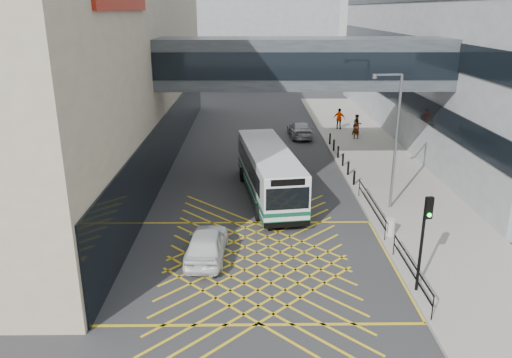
{
  "coord_description": "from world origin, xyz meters",
  "views": [
    {
      "loc": [
        -0.27,
        -19.62,
        10.65
      ],
      "look_at": [
        0.0,
        4.0,
        2.6
      ],
      "focal_mm": 35.0,
      "sensor_mm": 36.0,
      "label": 1
    }
  ],
  "objects_px": {
    "car_dark": "(272,156)",
    "pedestrian_c": "(339,119)",
    "car_silver": "(300,129)",
    "bus": "(269,171)",
    "traffic_light": "(425,231)",
    "car_white": "(207,243)",
    "pedestrian_b": "(357,125)",
    "street_lamp": "(394,134)",
    "litter_bin": "(390,227)",
    "pedestrian_a": "(356,129)"
  },
  "relations": [
    {
      "from": "pedestrian_c",
      "to": "litter_bin",
      "type": "bearing_deg",
      "value": 112.48
    },
    {
      "from": "street_lamp",
      "to": "litter_bin",
      "type": "distance_m",
      "value": 5.28
    },
    {
      "from": "bus",
      "to": "car_silver",
      "type": "bearing_deg",
      "value": 69.27
    },
    {
      "from": "car_silver",
      "to": "pedestrian_a",
      "type": "distance_m",
      "value": 4.85
    },
    {
      "from": "traffic_light",
      "to": "pedestrian_a",
      "type": "bearing_deg",
      "value": 75.82
    },
    {
      "from": "bus",
      "to": "car_white",
      "type": "distance_m",
      "value": 8.47
    },
    {
      "from": "car_dark",
      "to": "car_silver",
      "type": "height_order",
      "value": "car_dark"
    },
    {
      "from": "car_silver",
      "to": "car_dark",
      "type": "bearing_deg",
      "value": 69.17
    },
    {
      "from": "traffic_light",
      "to": "pedestrian_b",
      "type": "xyz_separation_m",
      "value": [
        2.84,
        25.8,
        -1.71
      ]
    },
    {
      "from": "car_dark",
      "to": "pedestrian_a",
      "type": "relative_size",
      "value": 2.78
    },
    {
      "from": "litter_bin",
      "to": "traffic_light",
      "type": "bearing_deg",
      "value": -92.92
    },
    {
      "from": "bus",
      "to": "pedestrian_b",
      "type": "bearing_deg",
      "value": 52.53
    },
    {
      "from": "bus",
      "to": "pedestrian_c",
      "type": "distance_m",
      "value": 18.45
    },
    {
      "from": "street_lamp",
      "to": "litter_bin",
      "type": "height_order",
      "value": "street_lamp"
    },
    {
      "from": "car_white",
      "to": "car_silver",
      "type": "relative_size",
      "value": 1.01
    },
    {
      "from": "car_silver",
      "to": "litter_bin",
      "type": "xyz_separation_m",
      "value": [
        2.44,
        -20.55,
        -0.12
      ]
    },
    {
      "from": "bus",
      "to": "pedestrian_b",
      "type": "xyz_separation_m",
      "value": [
        8.31,
        14.77,
        -0.52
      ]
    },
    {
      "from": "car_dark",
      "to": "pedestrian_c",
      "type": "relative_size",
      "value": 2.44
    },
    {
      "from": "bus",
      "to": "car_white",
      "type": "height_order",
      "value": "bus"
    },
    {
      "from": "bus",
      "to": "car_white",
      "type": "bearing_deg",
      "value": -119.29
    },
    {
      "from": "car_dark",
      "to": "car_silver",
      "type": "distance_m",
      "value": 9.1
    },
    {
      "from": "car_silver",
      "to": "street_lamp",
      "type": "distance_m",
      "value": 17.65
    },
    {
      "from": "pedestrian_c",
      "to": "pedestrian_b",
      "type": "bearing_deg",
      "value": 143.7
    },
    {
      "from": "pedestrian_b",
      "to": "traffic_light",
      "type": "bearing_deg",
      "value": -109.84
    },
    {
      "from": "pedestrian_a",
      "to": "pedestrian_c",
      "type": "xyz_separation_m",
      "value": [
        -0.81,
        3.7,
        0.12
      ]
    },
    {
      "from": "bus",
      "to": "pedestrian_a",
      "type": "relative_size",
      "value": 6.38
    },
    {
      "from": "car_silver",
      "to": "car_white",
      "type": "bearing_deg",
      "value": 71.54
    },
    {
      "from": "car_silver",
      "to": "traffic_light",
      "type": "distance_m",
      "value": 25.9
    },
    {
      "from": "car_dark",
      "to": "street_lamp",
      "type": "height_order",
      "value": "street_lamp"
    },
    {
      "from": "car_silver",
      "to": "pedestrian_a",
      "type": "height_order",
      "value": "pedestrian_a"
    },
    {
      "from": "pedestrian_c",
      "to": "bus",
      "type": "bearing_deg",
      "value": 93.24
    },
    {
      "from": "street_lamp",
      "to": "pedestrian_b",
      "type": "bearing_deg",
      "value": 77.13
    },
    {
      "from": "traffic_light",
      "to": "pedestrian_c",
      "type": "distance_m",
      "value": 28.15
    },
    {
      "from": "car_white",
      "to": "pedestrian_b",
      "type": "bearing_deg",
      "value": -113.84
    },
    {
      "from": "bus",
      "to": "traffic_light",
      "type": "height_order",
      "value": "traffic_light"
    },
    {
      "from": "car_dark",
      "to": "street_lamp",
      "type": "distance_m",
      "value": 10.92
    },
    {
      "from": "street_lamp",
      "to": "pedestrian_b",
      "type": "height_order",
      "value": "street_lamp"
    },
    {
      "from": "litter_bin",
      "to": "pedestrian_c",
      "type": "xyz_separation_m",
      "value": [
        1.39,
        22.88,
        0.53
      ]
    },
    {
      "from": "car_dark",
      "to": "street_lamp",
      "type": "relative_size",
      "value": 0.63
    },
    {
      "from": "bus",
      "to": "pedestrian_c",
      "type": "xyz_separation_m",
      "value": [
        7.12,
        17.02,
        -0.46
      ]
    },
    {
      "from": "car_silver",
      "to": "street_lamp",
      "type": "bearing_deg",
      "value": 98.19
    },
    {
      "from": "car_silver",
      "to": "traffic_light",
      "type": "relative_size",
      "value": 1.13
    },
    {
      "from": "car_silver",
      "to": "bus",
      "type": "bearing_deg",
      "value": 74.61
    },
    {
      "from": "litter_bin",
      "to": "pedestrian_a",
      "type": "xyz_separation_m",
      "value": [
        2.2,
        19.18,
        0.42
      ]
    },
    {
      "from": "pedestrian_b",
      "to": "pedestrian_a",
      "type": "bearing_deg",
      "value": -117.99
    },
    {
      "from": "car_silver",
      "to": "pedestrian_b",
      "type": "relative_size",
      "value": 2.52
    },
    {
      "from": "bus",
      "to": "pedestrian_c",
      "type": "height_order",
      "value": "bus"
    },
    {
      "from": "car_dark",
      "to": "pedestrian_c",
      "type": "height_order",
      "value": "pedestrian_c"
    },
    {
      "from": "bus",
      "to": "car_silver",
      "type": "xyz_separation_m",
      "value": [
        3.29,
        14.68,
        -0.87
      ]
    },
    {
      "from": "pedestrian_b",
      "to": "pedestrian_c",
      "type": "height_order",
      "value": "pedestrian_c"
    }
  ]
}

